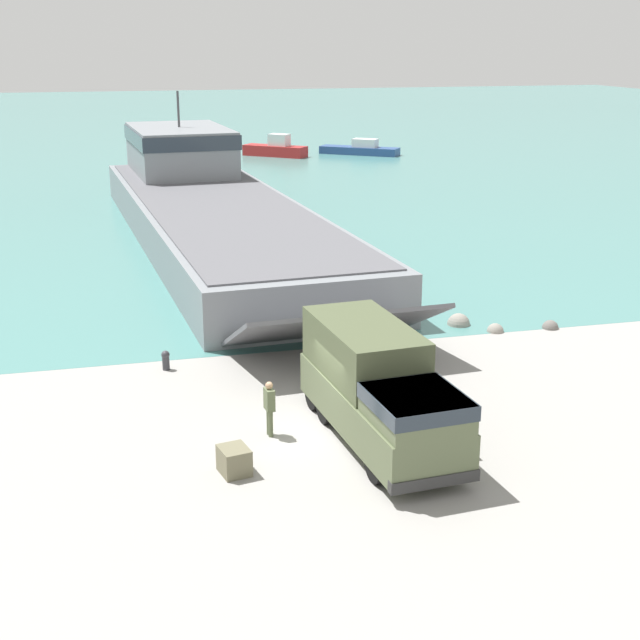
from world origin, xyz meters
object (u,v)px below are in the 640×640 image
object	(u,v)px
moored_boat_a	(360,149)
mooring_bollard	(166,359)
landing_craft	(208,201)
moored_boat_c	(276,149)
soldier_on_ramp	(269,405)
military_truck	(378,388)
cargo_crate	(234,461)

from	to	relation	value
moored_boat_a	mooring_bollard	distance (m)	62.32
landing_craft	moored_boat_c	xyz separation A→B (m)	(11.20, 35.10, -1.19)
landing_craft	moored_boat_c	bearing A→B (deg)	68.42
soldier_on_ramp	moored_boat_a	xyz separation A→B (m)	(21.78, 63.65, -0.45)
soldier_on_ramp	moored_boat_c	xyz separation A→B (m)	(13.19, 64.33, -0.24)
military_truck	moored_boat_a	xyz separation A→B (m)	(18.78, 64.68, -1.07)
landing_craft	cargo_crate	size ratio (longest dim) A/B	46.35
moored_boat_a	mooring_bollard	xyz separation A→B (m)	(-24.29, -57.39, -0.14)
military_truck	moored_boat_c	distance (m)	66.15
mooring_bollard	moored_boat_a	bearing A→B (deg)	67.06
moored_boat_c	cargo_crate	distance (m)	68.03
soldier_on_ramp	cargo_crate	xyz separation A→B (m)	(-1.39, -2.12, -0.61)
landing_craft	cargo_crate	bearing A→B (deg)	-100.01
landing_craft	mooring_bollard	distance (m)	23.45
landing_craft	moored_boat_c	world-z (taller)	landing_craft
landing_craft	mooring_bollard	xyz separation A→B (m)	(-4.49, -22.96, -1.53)
moored_boat_a	mooring_bollard	size ratio (longest dim) A/B	10.85
soldier_on_ramp	landing_craft	bearing A→B (deg)	80.56
military_truck	soldier_on_ramp	xyz separation A→B (m)	(-3.00, 1.02, -0.62)
landing_craft	moored_boat_c	size ratio (longest dim) A/B	6.65
landing_craft	moored_boat_c	distance (m)	36.86
moored_boat_a	moored_boat_c	xyz separation A→B (m)	(-8.60, 0.68, 0.21)
mooring_bollard	cargo_crate	distance (m)	8.47
moored_boat_c	mooring_bollard	size ratio (longest dim) A/B	8.69
landing_craft	cargo_crate	distance (m)	31.57
mooring_bollard	landing_craft	bearing A→B (deg)	78.93
military_truck	landing_craft	bearing A→B (deg)	177.13
landing_craft	mooring_bollard	bearing A→B (deg)	-104.95
moored_boat_a	mooring_bollard	bearing A→B (deg)	-167.06
military_truck	cargo_crate	bearing A→B (deg)	-80.71
military_truck	soldier_on_ramp	size ratio (longest dim) A/B	4.52
soldier_on_ramp	cargo_crate	distance (m)	2.61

